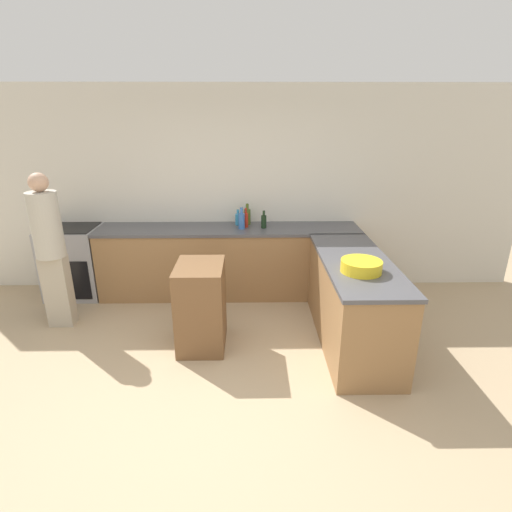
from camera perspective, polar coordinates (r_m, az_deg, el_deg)
ground_plane at (r=3.71m, az=-5.32°, el=-19.58°), size 14.00×14.00×0.00m
wall_back at (r=5.45m, az=-3.87°, el=9.24°), size 8.00×0.06×2.70m
counter_back at (r=5.36m, az=-3.83°, el=-0.73°), size 3.42×0.64×0.93m
counter_peninsula at (r=4.37m, az=13.64°, el=-6.25°), size 0.69×1.86×0.93m
range_oven at (r=5.85m, az=-24.52°, el=-0.75°), size 0.71×0.62×0.94m
island_table at (r=4.22m, az=-7.85°, el=-7.07°), size 0.48×0.63×0.90m
mixing_bowl at (r=3.87m, az=14.80°, el=-1.41°), size 0.38×0.38×0.11m
hot_sauce_bottle at (r=5.21m, az=-1.46°, el=5.21°), size 0.06×0.06×0.25m
dish_soap_bottle at (r=5.33m, az=-2.58°, el=5.33°), size 0.08×0.08×0.21m
olive_oil_bottle at (r=5.35m, az=-1.25°, el=5.72°), size 0.09×0.09×0.28m
water_bottle_blue at (r=5.13m, az=-2.07°, el=5.10°), size 0.08×0.08×0.28m
wine_bottle_dark at (r=5.18m, az=1.12°, el=5.01°), size 0.07×0.07×0.23m
person_by_range at (r=4.92m, az=-27.35°, el=1.29°), size 0.31×0.31×1.76m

